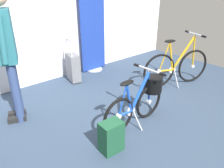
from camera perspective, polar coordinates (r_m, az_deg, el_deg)
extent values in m
plane|color=#2D3D51|center=(2.97, 2.49, -12.08)|extent=(6.82, 6.82, 0.00)
cube|color=silver|center=(4.29, -18.97, 17.15)|extent=(6.82, 0.10, 2.60)
cylinder|color=#B7B7BC|center=(4.96, -4.62, 3.84)|extent=(0.36, 0.36, 0.02)
cube|color=navy|center=(4.71, -5.01, 14.43)|extent=(0.60, 0.02, 1.83)
torus|color=black|center=(3.17, 9.50, -4.44)|extent=(0.50, 0.04, 0.50)
cylinder|color=#B7B7BC|center=(3.17, 9.50, -4.44)|extent=(0.06, 0.05, 0.06)
torus|color=black|center=(2.80, 1.74, -8.32)|extent=(0.50, 0.04, 0.50)
cylinder|color=#B7B7BC|center=(2.80, 1.74, -8.32)|extent=(0.06, 0.05, 0.06)
cylinder|color=#1947B2|center=(2.87, 3.37, -7.63)|extent=(0.22, 0.04, 0.05)
cylinder|color=#1947B2|center=(2.92, 7.23, -1.98)|extent=(0.35, 0.04, 0.49)
cylinder|color=#1947B2|center=(2.80, 4.41, -3.68)|extent=(0.13, 0.04, 0.42)
cylinder|color=#1947B2|center=(2.87, 3.37, -7.63)|extent=(0.22, 0.03, 0.04)
cylinder|color=#1947B2|center=(3.05, 9.51, -0.87)|extent=(0.07, 0.03, 0.46)
cylinder|color=#1947B2|center=(2.73, 2.78, -4.30)|extent=(0.15, 0.02, 0.41)
ellipsoid|color=black|center=(2.67, 3.86, 0.30)|extent=(0.22, 0.09, 0.05)
cylinder|color=#B7B7BC|center=(2.93, 9.55, 3.35)|extent=(0.03, 0.03, 0.04)
cylinder|color=#B7B7BC|center=(2.92, 9.58, 3.71)|extent=(0.03, 0.44, 0.03)
cylinder|color=black|center=(2.80, 13.01, 2.45)|extent=(0.04, 0.09, 0.04)
cylinder|color=black|center=(3.06, 6.43, 4.86)|extent=(0.04, 0.09, 0.04)
cylinder|color=#B7B7BC|center=(2.94, 4.92, -6.96)|extent=(0.14, 0.02, 0.14)
cylinder|color=#B7B7BC|center=(2.98, 6.64, -9.41)|extent=(0.02, 0.19, 0.24)
cylinder|color=black|center=(3.09, 10.51, -0.02)|extent=(0.26, 0.26, 0.22)
torus|color=black|center=(4.51, 20.14, 4.38)|extent=(0.62, 0.26, 0.64)
cylinder|color=#B7B7BC|center=(4.51, 20.14, 4.38)|extent=(0.07, 0.07, 0.06)
torus|color=black|center=(4.08, 12.11, 3.29)|extent=(0.62, 0.26, 0.64)
cylinder|color=#B7B7BC|center=(4.08, 12.11, 3.29)|extent=(0.07, 0.07, 0.06)
cylinder|color=#BF8C14|center=(4.16, 13.75, 3.42)|extent=(0.28, 0.13, 0.05)
cylinder|color=#BF8C14|center=(4.26, 17.99, 7.57)|extent=(0.42, 0.19, 0.62)
cylinder|color=#BF8C14|center=(4.12, 15.06, 6.88)|extent=(0.16, 0.09, 0.54)
cylinder|color=#BF8C14|center=(4.16, 13.75, 3.42)|extent=(0.27, 0.12, 0.04)
cylinder|color=#BF8C14|center=(4.40, 20.39, 7.87)|extent=(0.09, 0.06, 0.58)
cylinder|color=#BF8C14|center=(4.04, 13.42, 6.83)|extent=(0.18, 0.08, 0.52)
ellipsoid|color=black|center=(4.01, 14.80, 10.69)|extent=(0.24, 0.16, 0.05)
cylinder|color=#B7B7BC|center=(4.31, 20.70, 11.77)|extent=(0.03, 0.03, 0.04)
cylinder|color=#B7B7BC|center=(4.31, 20.74, 12.03)|extent=(0.18, 0.42, 0.03)
cylinder|color=black|center=(4.15, 22.69, 11.28)|extent=(0.07, 0.10, 0.04)
cylinder|color=black|center=(4.47, 18.91, 12.71)|extent=(0.07, 0.10, 0.04)
cylinder|color=#B7B7BC|center=(4.24, 15.32, 3.54)|extent=(0.14, 0.06, 0.14)
cylinder|color=#B7B7BC|center=(4.26, 16.34, 1.18)|extent=(0.08, 0.19, 0.30)
cylinder|color=navy|center=(3.36, -23.57, -1.17)|extent=(0.11, 0.11, 0.85)
cube|color=black|center=(3.54, -23.31, -6.98)|extent=(0.26, 0.17, 0.07)
cylinder|color=navy|center=(3.22, -23.63, -2.35)|extent=(0.11, 0.11, 0.85)
cube|color=black|center=(3.40, -23.35, -8.33)|extent=(0.26, 0.17, 0.07)
cube|color=#23606B|center=(3.06, -26.02, 11.00)|extent=(0.30, 0.37, 0.66)
cylinder|color=#23606B|center=(3.26, -26.06, 11.71)|extent=(0.12, 0.13, 0.56)
cylinder|color=#23606B|center=(2.85, -26.56, 10.03)|extent=(0.12, 0.09, 0.56)
cube|color=slate|center=(4.35, -10.04, 4.25)|extent=(0.25, 0.39, 0.52)
cylinder|color=#B7B7BC|center=(4.11, -10.49, 8.87)|extent=(0.02, 0.02, 0.28)
cylinder|color=#B7B7BC|center=(4.32, -11.54, 9.57)|extent=(0.02, 0.02, 0.28)
cylinder|color=slate|center=(4.18, -11.18, 11.07)|extent=(0.07, 0.23, 0.02)
cylinder|color=black|center=(4.35, -8.55, 0.67)|extent=(0.04, 0.03, 0.04)
cylinder|color=black|center=(4.57, -9.72, 1.80)|extent=(0.04, 0.03, 0.04)
cube|color=#19472D|center=(2.56, -0.21, -13.51)|extent=(0.27, 0.20, 0.38)
cube|color=#1F5939|center=(2.67, -1.63, -13.34)|extent=(0.18, 0.04, 0.17)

